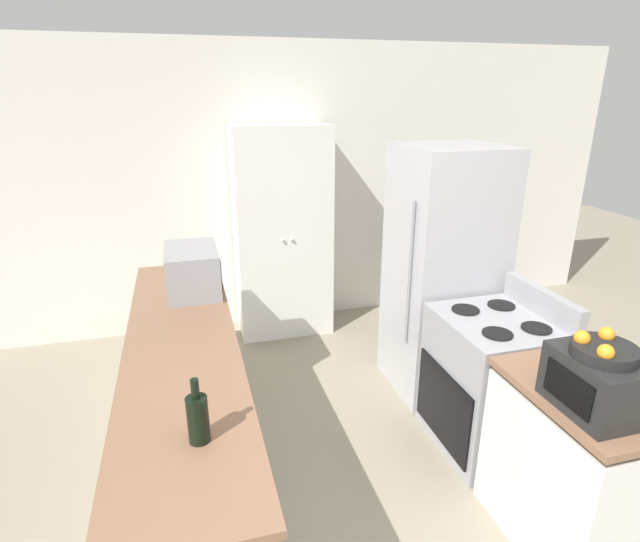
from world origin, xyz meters
TOP-DOWN VIEW (x-y plane):
  - wall_back at (0.00, 3.52)m, footprint 7.00×0.06m
  - counter_left at (-0.91, 1.46)m, footprint 0.60×2.71m
  - counter_right at (0.91, 0.49)m, footprint 0.60×0.78m
  - pantry_cabinet at (0.01, 3.24)m, footprint 0.85×0.48m
  - stove at (0.93, 1.25)m, footprint 0.66×0.70m
  - refrigerator at (0.95, 1.99)m, footprint 0.71×0.69m
  - microwave at (-0.81, 2.20)m, footprint 0.35×0.51m
  - wine_bottle at (-0.85, 0.61)m, footprint 0.08×0.08m
  - toaster_oven at (0.79, 0.37)m, footprint 0.31×0.38m
  - fruit_bowl at (0.78, 0.37)m, footprint 0.26×0.26m

SIDE VIEW (x-z plane):
  - counter_right at x=0.91m, z-range -0.01..0.87m
  - counter_left at x=-0.91m, z-range -0.01..0.87m
  - stove at x=0.93m, z-range -0.07..0.97m
  - refrigerator at x=0.95m, z-range 0.00..1.83m
  - pantry_cabinet at x=0.01m, z-range 0.00..1.91m
  - wine_bottle at x=-0.85m, z-range 0.85..1.12m
  - toaster_oven at x=0.79m, z-range 0.88..1.14m
  - microwave at x=-0.81m, z-range 0.88..1.19m
  - fruit_bowl at x=0.78m, z-range 1.12..1.22m
  - wall_back at x=0.00m, z-range 0.00..2.60m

